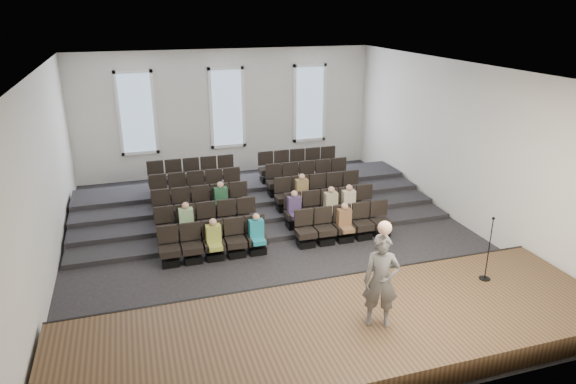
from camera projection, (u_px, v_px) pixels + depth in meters
The scene contains 14 objects.
ground at pixel (276, 241), 15.22m from camera, with size 14.00×14.00×0.00m, color black.
ceiling at pixel (274, 68), 13.50m from camera, with size 12.00×14.00×0.02m, color white.
wall_back at pixel (227, 113), 20.66m from camera, with size 12.00×0.04×5.00m, color silver.
wall_front at pixel (398, 281), 8.07m from camera, with size 12.00×0.04×5.00m, color silver.
wall_left at pixel (41, 181), 12.67m from camera, with size 0.04×14.00×5.00m, color silver.
wall_right at pixel (460, 144), 16.06m from camera, with size 0.04×14.00×5.00m, color silver.
stage at pixel (345, 332), 10.57m from camera, with size 11.80×3.60×0.50m, color #4D3A21.
stage_lip at pixel (315, 289), 12.15m from camera, with size 11.80×0.06×0.52m, color black.
risers at pixel (251, 198), 18.00m from camera, with size 11.80×4.80×0.60m.
seating_rows at pixel (262, 201), 16.37m from camera, with size 6.80×4.70×1.67m.
windows at pixel (227, 108), 20.53m from camera, with size 8.44×0.10×3.24m.
audience at pixel (279, 210), 15.31m from camera, with size 5.45×2.64×1.10m.
speaker at pixel (381, 281), 10.09m from camera, with size 0.71×0.47×1.95m, color #53504E.
mic_stand at pixel (487, 261), 11.95m from camera, with size 0.27×0.27×1.59m.
Camera 1 is at (-3.79, -13.28, 6.59)m, focal length 32.00 mm.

